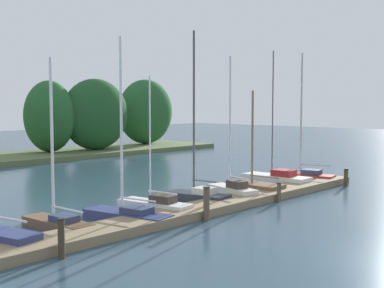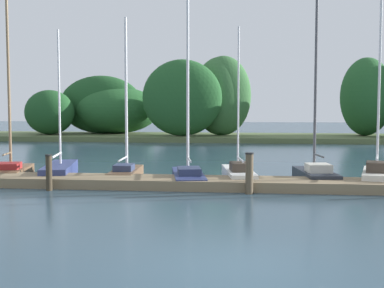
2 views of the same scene
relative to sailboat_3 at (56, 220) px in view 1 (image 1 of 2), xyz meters
name	(u,v)px [view 1 (image 1 of 2)]	position (x,y,z in m)	size (l,w,h in m)	color
dock_pier	(182,213)	(4.70, -2.13, -0.20)	(27.33, 1.80, 0.35)	#847051
sailboat_3	(56,220)	(0.00, 0.00, 0.00)	(1.18, 3.59, 6.48)	brown
sailboat_4	(126,212)	(2.65, -0.91, 0.00)	(1.80, 4.22, 7.44)	navy
sailboat_5	(153,205)	(4.56, -0.50, -0.04)	(1.50, 3.79, 5.97)	white
sailboat_6	(196,193)	(7.49, -0.40, 0.07)	(1.54, 3.45, 8.21)	#232833
sailboat_7	(231,189)	(9.68, -0.81, 0.06)	(1.65, 3.32, 7.16)	silver
sailboat_8	(253,186)	(11.57, -0.81, -0.03)	(1.40, 3.23, 5.46)	brown
sailboat_9	(275,178)	(14.64, -0.14, 0.00)	(1.48, 4.36, 7.84)	white
sailboat_10	(303,174)	(17.03, -0.62, 0.04)	(1.85, 3.98, 7.84)	maroon
mooring_piling_1	(61,238)	(-1.92, -3.34, 0.26)	(0.25, 0.25, 1.26)	#3D3323
mooring_piling_2	(206,203)	(4.99, -3.22, 0.33)	(0.30, 0.30, 1.39)	brown
mooring_piling_3	(279,192)	(10.40, -3.19, 0.11)	(0.24, 0.24, 0.95)	brown
mooring_piling_4	(346,177)	(17.03, -3.45, 0.15)	(0.28, 0.28, 1.03)	#4C3D28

